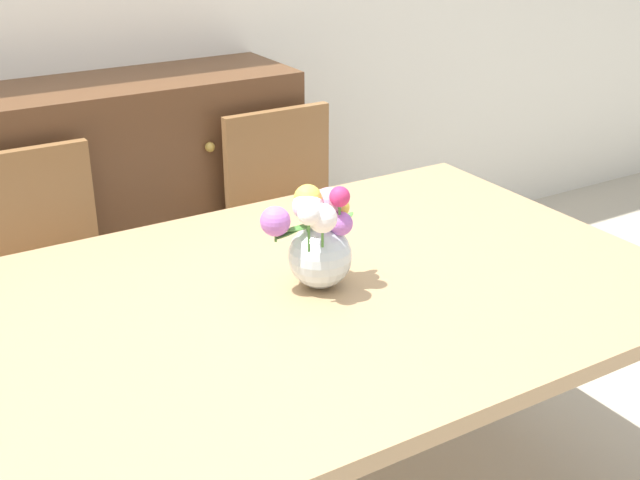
# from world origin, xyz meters

# --- Properties ---
(dining_table) EXTENTS (1.72, 1.16, 0.76)m
(dining_table) POSITION_xyz_m (0.00, 0.00, 0.68)
(dining_table) COLOR tan
(dining_table) RESTS_ON ground_plane
(chair_left) EXTENTS (0.42, 0.42, 0.90)m
(chair_left) POSITION_xyz_m (-0.45, 0.92, 0.52)
(chair_left) COLOR olive
(chair_left) RESTS_ON ground_plane
(chair_right) EXTENTS (0.42, 0.42, 0.90)m
(chair_right) POSITION_xyz_m (0.45, 0.92, 0.52)
(chair_right) COLOR olive
(chair_right) RESTS_ON ground_plane
(dresser) EXTENTS (1.40, 0.47, 1.00)m
(dresser) POSITION_xyz_m (-0.09, 1.33, 0.50)
(dresser) COLOR brown
(dresser) RESTS_ON ground_plane
(flower_vase) EXTENTS (0.25, 0.17, 0.26)m
(flower_vase) POSITION_xyz_m (0.00, 0.01, 0.88)
(flower_vase) COLOR silver
(flower_vase) RESTS_ON dining_table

